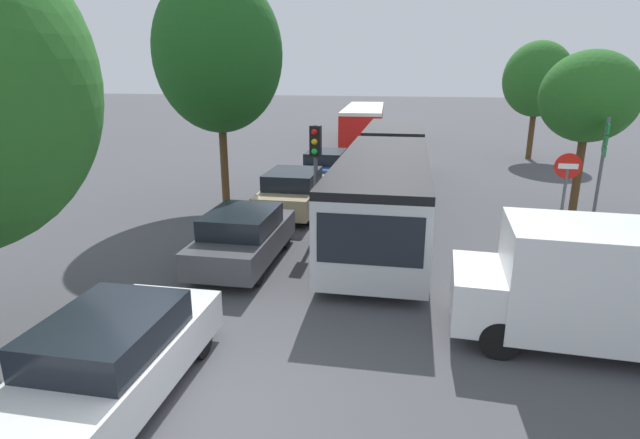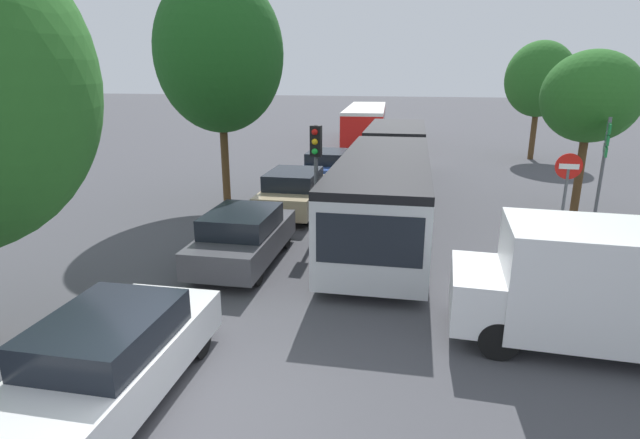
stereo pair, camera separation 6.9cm
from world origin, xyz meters
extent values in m
plane|color=#47474C|center=(0.00, 0.00, 0.00)|extent=(200.00, 200.00, 0.00)
cube|color=silver|center=(1.63, 8.63, 1.30)|extent=(2.83, 9.56, 2.05)
cube|color=black|center=(1.63, 8.63, 1.67)|extent=(2.84, 9.18, 0.90)
cube|color=black|center=(1.63, 8.63, 2.42)|extent=(2.83, 9.56, 0.20)
cube|color=silver|center=(1.35, 17.62, 1.30)|extent=(2.74, 6.57, 2.05)
cube|color=black|center=(1.35, 17.62, 1.67)|extent=(2.75, 6.31, 0.90)
cube|color=black|center=(1.35, 17.62, 2.42)|extent=(2.74, 6.57, 0.20)
cylinder|color=black|center=(1.47, 13.87, 1.30)|extent=(1.91, 1.06, 1.88)
cube|color=black|center=(1.77, 3.93, 1.54)|extent=(2.24, 0.17, 1.10)
cylinder|color=black|center=(2.79, 5.63, 0.50)|extent=(0.33, 1.01, 1.00)
cylinder|color=black|center=(0.65, 5.56, 0.50)|extent=(0.33, 1.01, 1.00)
cylinder|color=black|center=(2.60, 11.70, 0.50)|extent=(0.33, 1.01, 1.00)
cylinder|color=black|center=(0.46, 11.63, 0.50)|extent=(0.33, 1.01, 1.00)
cylinder|color=black|center=(2.42, 17.65, 0.50)|extent=(0.33, 1.01, 1.00)
cylinder|color=black|center=(0.28, 17.58, 0.50)|extent=(0.33, 1.01, 1.00)
cube|color=red|center=(-1.67, 30.10, 1.30)|extent=(3.52, 11.87, 2.04)
cube|color=black|center=(-1.67, 30.10, 1.66)|extent=(3.50, 11.29, 0.85)
cube|color=silver|center=(-1.67, 30.10, 2.42)|extent=(3.52, 11.87, 0.20)
cylinder|color=black|center=(-3.06, 33.87, 0.51)|extent=(0.39, 1.04, 1.02)
cylinder|color=black|center=(-0.89, 34.04, 0.51)|extent=(0.39, 1.04, 1.02)
cylinder|color=black|center=(-2.47, 26.52, 0.51)|extent=(0.39, 1.04, 1.02)
cylinder|color=black|center=(-0.30, 26.69, 0.51)|extent=(0.39, 1.04, 1.02)
cube|color=white|center=(-1.65, 0.01, 0.60)|extent=(1.89, 4.26, 0.68)
cube|color=black|center=(-1.65, -0.09, 1.20)|extent=(1.70, 2.25, 0.52)
cylinder|color=black|center=(-2.44, 1.33, 0.32)|extent=(0.24, 0.65, 0.64)
cylinder|color=black|center=(-0.94, 1.37, 0.32)|extent=(0.24, 0.65, 0.64)
cylinder|color=black|center=(-2.37, -1.36, 0.32)|extent=(0.24, 0.65, 0.64)
cube|color=#47474C|center=(-1.77, 5.87, 0.60)|extent=(1.88, 4.24, 0.68)
cube|color=black|center=(-1.76, 5.77, 1.20)|extent=(1.69, 2.24, 0.52)
cylinder|color=black|center=(-2.55, 7.19, 0.32)|extent=(0.24, 0.64, 0.64)
cylinder|color=black|center=(-1.05, 7.23, 0.32)|extent=(0.24, 0.64, 0.64)
cylinder|color=black|center=(-2.48, 4.50, 0.32)|extent=(0.24, 0.64, 0.64)
cylinder|color=black|center=(-0.98, 4.54, 0.32)|extent=(0.24, 0.64, 0.64)
cube|color=tan|center=(-1.77, 10.98, 0.63)|extent=(1.98, 4.45, 0.71)
cube|color=black|center=(-1.76, 10.87, 1.26)|extent=(1.78, 2.35, 0.55)
cylinder|color=black|center=(-2.59, 12.37, 0.34)|extent=(0.25, 0.68, 0.67)
cylinder|color=black|center=(-1.02, 12.41, 0.34)|extent=(0.25, 0.68, 0.67)
cylinder|color=black|center=(-2.51, 9.55, 0.34)|extent=(0.25, 0.68, 0.67)
cylinder|color=black|center=(-0.95, 9.59, 0.34)|extent=(0.25, 0.68, 0.67)
cube|color=#284799|center=(-1.64, 16.25, 0.60)|extent=(1.88, 4.24, 0.68)
cube|color=black|center=(-1.64, 16.15, 1.20)|extent=(1.69, 2.24, 0.52)
cylinder|color=black|center=(-2.42, 17.58, 0.32)|extent=(0.24, 0.64, 0.64)
cylinder|color=black|center=(-0.93, 17.61, 0.32)|extent=(0.24, 0.64, 0.64)
cylinder|color=black|center=(-2.35, 14.89, 0.32)|extent=(0.24, 0.64, 0.64)
cylinder|color=black|center=(-0.86, 14.93, 0.32)|extent=(0.24, 0.64, 0.64)
cube|color=white|center=(6.40, 3.24, 1.31)|extent=(4.15, 2.10, 2.00)
cube|color=white|center=(3.90, 3.30, 0.84)|extent=(0.95, 1.92, 1.00)
cylinder|color=black|center=(4.28, 2.45, 0.36)|extent=(0.73, 0.26, 0.72)
cylinder|color=black|center=(4.32, 4.13, 0.36)|extent=(0.73, 0.26, 0.72)
cylinder|color=#56595E|center=(-0.38, 8.39, 1.70)|extent=(0.12, 0.12, 3.40)
cube|color=black|center=(-0.38, 8.39, 2.95)|extent=(0.33, 0.25, 0.90)
sphere|color=red|center=(-0.38, 8.24, 3.23)|extent=(0.18, 0.18, 0.18)
sphere|color=#EAAD14|center=(-0.38, 8.24, 2.95)|extent=(0.18, 0.18, 0.18)
sphere|color=green|center=(-0.38, 8.24, 2.67)|extent=(0.18, 0.18, 0.18)
cylinder|color=#56595E|center=(6.55, 8.43, 1.20)|extent=(0.08, 0.08, 2.40)
cylinder|color=red|center=(6.55, 8.43, 2.47)|extent=(0.70, 0.03, 0.70)
cube|color=white|center=(6.55, 8.41, 2.47)|extent=(0.50, 0.04, 0.14)
cylinder|color=#56595E|center=(8.11, 10.77, 1.80)|extent=(0.10, 0.10, 3.60)
cube|color=#197A38|center=(8.11, 10.77, 3.30)|extent=(0.40, 1.37, 0.28)
cube|color=#197A38|center=(8.11, 10.77, 2.96)|extent=(0.40, 1.37, 0.28)
cube|color=#197A38|center=(8.11, 10.77, 2.62)|extent=(0.40, 1.37, 0.28)
cylinder|color=#51381E|center=(-4.63, 11.59, 1.72)|extent=(0.29, 0.29, 3.44)
ellipsoid|color=#1E561E|center=(-4.63, 11.59, 5.53)|extent=(4.57, 4.57, 5.59)
ellipsoid|color=#3D7F38|center=(-4.12, 11.61, 4.69)|extent=(2.74, 2.74, 3.08)
cylinder|color=#51381E|center=(8.09, 12.96, 1.47)|extent=(0.28, 0.28, 2.94)
ellipsoid|color=#286623|center=(8.09, 12.96, 4.09)|extent=(3.22, 3.22, 3.07)
ellipsoid|color=#33752D|center=(8.48, 12.65, 3.63)|extent=(1.93, 1.93, 1.69)
cylinder|color=#51381E|center=(8.67, 24.99, 1.47)|extent=(0.32, 0.32, 2.94)
ellipsoid|color=#286623|center=(8.67, 24.99, 4.50)|extent=(3.75, 3.75, 4.15)
camera|label=1|loc=(2.80, -5.89, 4.90)|focal=28.00mm
camera|label=2|loc=(2.87, -5.88, 4.90)|focal=28.00mm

